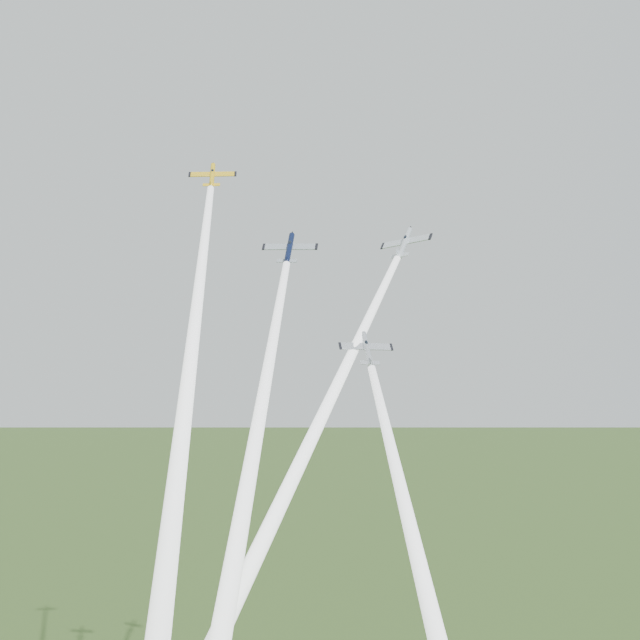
% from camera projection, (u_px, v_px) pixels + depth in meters
% --- Properties ---
extents(plane_yellow, '(7.76, 6.56, 5.75)m').
position_uv_depth(plane_yellow, '(212.00, 175.00, 112.62)').
color(plane_yellow, yellow).
extents(smoke_trail_yellow, '(12.28, 51.97, 55.02)m').
position_uv_depth(smoke_trail_yellow, '(187.00, 390.00, 83.70)').
color(smoke_trail_yellow, white).
extents(plane_navy, '(7.57, 6.16, 6.28)m').
position_uv_depth(plane_navy, '(289.00, 248.00, 106.41)').
color(plane_navy, '#0B1433').
extents(smoke_trail_navy, '(3.46, 46.44, 48.60)m').
position_uv_depth(smoke_trail_navy, '(250.00, 469.00, 80.83)').
color(smoke_trail_navy, white).
extents(plane_silver_right, '(9.12, 8.96, 7.16)m').
position_uv_depth(plane_silver_right, '(405.00, 243.00, 110.54)').
color(plane_silver_right, silver).
extents(smoke_trail_silver_right, '(22.92, 48.05, 53.99)m').
position_uv_depth(smoke_trail_silver_right, '(294.00, 475.00, 86.28)').
color(smoke_trail_silver_right, white).
extents(plane_silver_low, '(8.10, 7.36, 5.72)m').
position_uv_depth(plane_silver_low, '(367.00, 348.00, 97.39)').
color(plane_silver_low, '#A5ABB3').
extents(smoke_trail_silver_low, '(14.90, 36.77, 39.97)m').
position_uv_depth(smoke_trail_silver_low, '(421.00, 572.00, 76.31)').
color(smoke_trail_silver_low, white).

